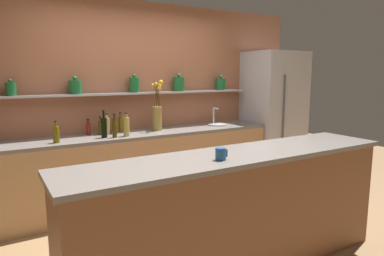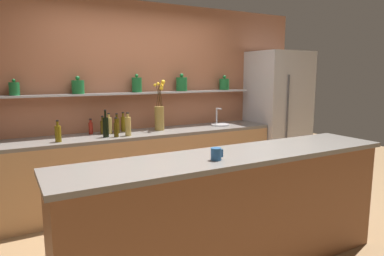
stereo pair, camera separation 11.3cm
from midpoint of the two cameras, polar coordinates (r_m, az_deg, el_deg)
ground_plane at (r=3.66m, az=1.49°, el=-17.92°), size 12.00×12.00×0.00m
back_wall_unit at (r=4.72m, az=-8.36°, el=4.62°), size 5.20×0.28×2.60m
back_counter_unit at (r=4.51m, az=-7.33°, el=-6.46°), size 3.60×0.62×0.92m
island_counter at (r=2.96m, az=8.05°, el=-13.84°), size 2.92×0.61×1.02m
refrigerator at (r=5.59m, az=14.63°, el=1.95°), size 0.85×0.73×2.00m
flower_vase at (r=4.52m, az=-4.73°, el=2.26°), size 0.14×0.16×0.66m
sink_fixture at (r=4.97m, az=5.31°, el=0.75°), size 0.26×0.26×0.25m
bottle_oil_0 at (r=4.37m, az=-11.68°, el=0.47°), size 0.06×0.06×0.25m
bottle_oil_1 at (r=4.11m, az=-11.76°, el=-0.17°), size 0.05×0.05×0.23m
bottle_oil_2 at (r=3.99m, az=-20.68°, el=-0.84°), size 0.07×0.07×0.24m
bottle_spirit_3 at (r=4.16m, az=-9.86°, el=0.33°), size 0.07×0.07×0.28m
bottle_oil_4 at (r=4.49m, az=-10.69°, el=0.74°), size 0.06×0.06×0.25m
bottle_sauce_5 at (r=4.38m, az=-15.81°, el=0.06°), size 0.05×0.05×0.19m
bottle_spirit_6 at (r=4.35m, az=-12.95°, el=0.45°), size 0.07×0.07×0.26m
bottle_oil_7 at (r=4.34m, az=-13.93°, el=0.19°), size 0.06×0.06×0.23m
bottle_wine_8 at (r=4.12m, az=-13.43°, el=0.21°), size 0.07×0.07×0.33m
coffee_mug at (r=2.57m, az=5.32°, el=-4.35°), size 0.10×0.08×0.09m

